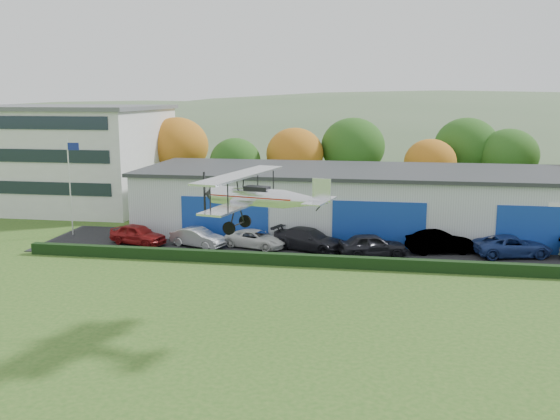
% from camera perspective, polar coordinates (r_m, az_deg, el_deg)
% --- Properties ---
extents(ground, '(300.00, 300.00, 0.00)m').
position_cam_1_polar(ground, '(26.53, -2.48, -14.89)').
color(ground, '#2C561B').
rests_on(ground, ground).
extents(apron, '(48.00, 9.00, 0.05)m').
position_cam_1_polar(apron, '(45.87, 6.69, -3.75)').
color(apron, black).
rests_on(apron, ground).
extents(hedge, '(46.00, 0.60, 0.80)m').
position_cam_1_polar(hedge, '(41.14, 6.35, -4.91)').
color(hedge, black).
rests_on(hedge, ground).
extents(hangar, '(40.60, 12.60, 5.30)m').
position_cam_1_polar(hangar, '(52.10, 9.34, 0.90)').
color(hangar, '#B2B7BC').
rests_on(hangar, ground).
extents(office_block, '(20.60, 15.60, 10.40)m').
position_cam_1_polar(office_block, '(67.37, -19.97, 4.81)').
color(office_block, silver).
rests_on(office_block, ground).
extents(flagpole, '(1.05, 0.10, 8.00)m').
position_cam_1_polar(flagpole, '(52.20, -19.12, 2.83)').
color(flagpole, silver).
rests_on(flagpole, ground).
extents(tree_belt, '(75.70, 13.22, 10.12)m').
position_cam_1_polar(tree_belt, '(64.39, 5.79, 5.51)').
color(tree_belt, '#3D2614').
rests_on(tree_belt, ground).
extents(distant_hills, '(430.00, 196.00, 56.00)m').
position_cam_1_polar(distant_hills, '(165.47, 6.17, 2.22)').
color(distant_hills, '#4C6642').
rests_on(distant_hills, ground).
extents(car_0, '(4.97, 3.21, 1.57)m').
position_cam_1_polar(car_0, '(48.26, -13.24, -2.24)').
color(car_0, maroon).
rests_on(car_0, apron).
extents(car_1, '(4.65, 2.96, 1.45)m').
position_cam_1_polar(car_1, '(46.68, -7.75, -2.57)').
color(car_1, silver).
rests_on(car_1, apron).
extents(car_2, '(5.19, 3.47, 1.32)m').
position_cam_1_polar(car_2, '(46.09, -2.26, -2.73)').
color(car_2, silver).
rests_on(car_2, apron).
extents(car_3, '(6.07, 4.24, 1.63)m').
position_cam_1_polar(car_3, '(45.31, 2.74, -2.77)').
color(car_3, black).
rests_on(car_3, apron).
extents(car_4, '(5.20, 3.20, 1.65)m').
position_cam_1_polar(car_4, '(44.04, 8.70, -3.27)').
color(car_4, black).
rests_on(car_4, apron).
extents(car_5, '(5.21, 2.85, 1.63)m').
position_cam_1_polar(car_5, '(45.98, 14.91, -2.93)').
color(car_5, gray).
rests_on(car_5, apron).
extents(car_6, '(5.92, 3.71, 1.52)m').
position_cam_1_polar(car_6, '(46.59, 21.04, -3.18)').
color(car_6, navy).
rests_on(car_6, apron).
extents(biplane, '(6.77, 7.71, 2.87)m').
position_cam_1_polar(biplane, '(29.37, -2.02, 1.37)').
color(biplane, silver).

